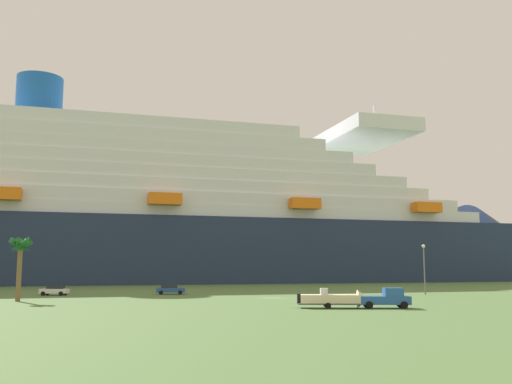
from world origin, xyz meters
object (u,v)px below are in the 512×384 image
object	(u,v)px
cruise_ship	(151,218)
small_boat_on_trailer	(337,299)
pickup_truck	(386,298)
palm_tree	(20,251)
parked_car_blue_suv	(170,289)
street_lamp	(424,262)
parked_car_white_van	(55,290)

from	to	relation	value
cruise_ship	small_boat_on_trailer	world-z (taller)	cruise_ship
cruise_ship	pickup_truck	distance (m)	99.51
pickup_truck	cruise_ship	bearing A→B (deg)	105.07
palm_tree	parked_car_blue_suv	bearing A→B (deg)	35.92
street_lamp	parked_car_white_van	distance (m)	58.97
palm_tree	parked_car_white_van	xyz separation A→B (m)	(2.28, 14.59, -5.77)
pickup_truck	palm_tree	xyz separation A→B (m)	(-42.52, 19.67, 5.56)
cruise_ship	pickup_truck	xyz separation A→B (m)	(25.52, -94.78, -16.30)
palm_tree	parked_car_blue_suv	size ratio (longest dim) A/B	1.78
parked_car_white_van	palm_tree	bearing A→B (deg)	-98.87
pickup_truck	parked_car_blue_suv	bearing A→B (deg)	123.07
palm_tree	parked_car_white_van	bearing A→B (deg)	81.13
small_boat_on_trailer	parked_car_white_van	world-z (taller)	small_boat_on_trailer
small_boat_on_trailer	parked_car_blue_suv	size ratio (longest dim) A/B	1.90
cruise_ship	parked_car_white_van	bearing A→B (deg)	-103.67
palm_tree	street_lamp	bearing A→B (deg)	5.85
cruise_ship	parked_car_white_van	distance (m)	64.43
pickup_truck	street_lamp	xyz separation A→B (m)	(17.96, 25.86, 4.19)
cruise_ship	palm_tree	xyz separation A→B (m)	(-17.00, -75.11, -10.74)
parked_car_blue_suv	street_lamp	bearing A→B (deg)	-11.82
street_lamp	palm_tree	bearing A→B (deg)	-174.15
small_boat_on_trailer	parked_car_blue_suv	xyz separation A→B (m)	(-17.03, 33.16, -0.12)
street_lamp	parked_car_white_van	world-z (taller)	street_lamp
pickup_truck	parked_car_white_van	world-z (taller)	pickup_truck
parked_car_white_van	small_boat_on_trailer	bearing A→B (deg)	-43.47
pickup_truck	parked_car_white_van	xyz separation A→B (m)	(-40.24, 34.27, -0.21)
cruise_ship	parked_car_blue_suv	size ratio (longest dim) A/B	52.81
street_lamp	parked_car_blue_suv	xyz separation A→B (m)	(-40.29, 8.43, -4.40)
small_boat_on_trailer	street_lamp	xyz separation A→B (m)	(23.27, 24.72, 4.28)
pickup_truck	small_boat_on_trailer	xyz separation A→B (m)	(-5.30, 1.14, -0.09)
pickup_truck	parked_car_white_van	bearing A→B (deg)	139.59
pickup_truck	parked_car_blue_suv	world-z (taller)	pickup_truck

